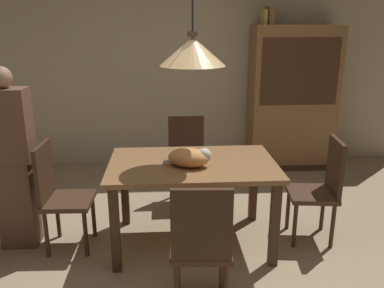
% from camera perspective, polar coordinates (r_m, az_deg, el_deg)
% --- Properties ---
extents(ground, '(10.00, 10.00, 0.00)m').
position_cam_1_polar(ground, '(3.31, 0.87, -17.50)').
color(ground, tan).
extents(back_wall, '(6.40, 0.10, 2.90)m').
position_cam_1_polar(back_wall, '(5.39, -1.41, 12.44)').
color(back_wall, beige).
rests_on(back_wall, ground).
extents(dining_table, '(1.40, 0.90, 0.75)m').
position_cam_1_polar(dining_table, '(3.38, 0.07, -4.25)').
color(dining_table, olive).
rests_on(dining_table, ground).
extents(chair_far_back, '(0.41, 0.41, 0.93)m').
position_cam_1_polar(chair_far_back, '(4.25, -0.75, -1.71)').
color(chair_far_back, '#472D1E').
rests_on(chair_far_back, ground).
extents(chair_left_side, '(0.41, 0.41, 0.93)m').
position_cam_1_polar(chair_left_side, '(3.55, -18.54, -6.52)').
color(chair_left_side, '#472D1E').
rests_on(chair_left_side, ground).
extents(chair_near_front, '(0.42, 0.42, 0.93)m').
position_cam_1_polar(chair_near_front, '(2.65, 1.29, -13.89)').
color(chair_near_front, '#472D1E').
rests_on(chair_near_front, ground).
extents(chair_right_side, '(0.44, 0.44, 0.93)m').
position_cam_1_polar(chair_right_side, '(3.67, 18.00, -5.67)').
color(chair_right_side, '#472D1E').
rests_on(chair_right_side, ground).
extents(cat_sleeping, '(0.40, 0.31, 0.16)m').
position_cam_1_polar(cat_sleeping, '(3.23, -0.30, -1.92)').
color(cat_sleeping, '#E59951').
rests_on(cat_sleeping, dining_table).
extents(pendant_lamp, '(0.52, 0.52, 1.30)m').
position_cam_1_polar(pendant_lamp, '(3.16, 0.08, 13.15)').
color(pendant_lamp, '#E5B775').
extents(hutch_bookcase, '(1.12, 0.45, 1.85)m').
position_cam_1_polar(hutch_bookcase, '(5.39, 14.12, 5.93)').
color(hutch_bookcase, olive).
rests_on(hutch_bookcase, ground).
extents(book_yellow_short, '(0.04, 0.20, 0.18)m').
position_cam_1_polar(book_yellow_short, '(5.19, 10.26, 17.43)').
color(book_yellow_short, gold).
rests_on(book_yellow_short, hutch_bookcase).
extents(book_brown_thick, '(0.06, 0.24, 0.22)m').
position_cam_1_polar(book_brown_thick, '(5.20, 11.05, 17.61)').
color(book_brown_thick, brown).
rests_on(book_brown_thick, hutch_bookcase).
extents(person_standing, '(0.36, 0.22, 1.55)m').
position_cam_1_polar(person_standing, '(3.63, -24.33, -2.16)').
color(person_standing, brown).
rests_on(person_standing, ground).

